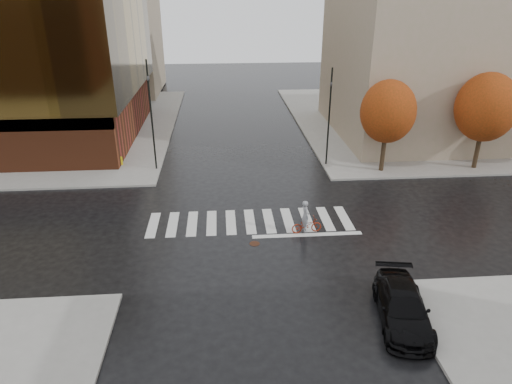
# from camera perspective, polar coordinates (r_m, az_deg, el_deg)

# --- Properties ---
(ground) EXTENTS (120.00, 120.00, 0.00)m
(ground) POSITION_cam_1_polar(r_m,az_deg,el_deg) (25.77, -0.68, -4.22)
(ground) COLOR black
(ground) RESTS_ON ground
(sidewalk_nw) EXTENTS (30.00, 30.00, 0.15)m
(sidewalk_nw) POSITION_cam_1_polar(r_m,az_deg,el_deg) (49.31, -27.89, 7.11)
(sidewalk_nw) COLOR gray
(sidewalk_nw) RESTS_ON ground
(sidewalk_ne) EXTENTS (30.00, 30.00, 0.15)m
(sidewalk_ne) POSITION_cam_1_polar(r_m,az_deg,el_deg) (50.56, 22.30, 8.49)
(sidewalk_ne) COLOR gray
(sidewalk_ne) RESTS_ON ground
(crosswalk) EXTENTS (12.00, 3.00, 0.01)m
(crosswalk) POSITION_cam_1_polar(r_m,az_deg,el_deg) (26.21, -0.76, -3.69)
(crosswalk) COLOR silver
(crosswalk) RESTS_ON ground
(building_ne_tan) EXTENTS (16.00, 16.00, 18.00)m
(building_ne_tan) POSITION_cam_1_polar(r_m,az_deg,el_deg) (43.81, 21.62, 18.58)
(building_ne_tan) COLOR gray
(building_ne_tan) RESTS_ON sidewalk_ne
(building_nw_far) EXTENTS (14.00, 12.00, 20.00)m
(building_nw_far) POSITION_cam_1_polar(r_m,az_deg,el_deg) (61.39, -19.54, 21.01)
(building_nw_far) COLOR gray
(building_nw_far) RESTS_ON sidewalk_nw
(tree_ne_a) EXTENTS (3.80, 3.80, 6.50)m
(tree_ne_a) POSITION_cam_1_polar(r_m,az_deg,el_deg) (33.07, 16.17, 9.62)
(tree_ne_a) COLOR black
(tree_ne_a) RESTS_ON sidewalk_ne
(tree_ne_b) EXTENTS (4.20, 4.20, 6.89)m
(tree_ne_b) POSITION_cam_1_polar(r_m,az_deg,el_deg) (36.06, 26.83, 9.41)
(tree_ne_b) COLOR black
(tree_ne_b) RESTS_ON sidewalk_ne
(sedan) EXTENTS (2.60, 4.86, 1.34)m
(sedan) POSITION_cam_1_polar(r_m,az_deg,el_deg) (19.61, 17.84, -13.47)
(sedan) COLOR black
(sedan) RESTS_ON ground
(cyclist) EXTENTS (1.73, 0.78, 1.90)m
(cyclist) POSITION_cam_1_polar(r_m,az_deg,el_deg) (24.94, 6.28, -3.72)
(cyclist) COLOR maroon
(cyclist) RESTS_ON ground
(traffic_light_nw) EXTENTS (0.22, 0.19, 7.76)m
(traffic_light_nw) POSITION_cam_1_polar(r_m,az_deg,el_deg) (32.88, -13.03, 10.17)
(traffic_light_nw) COLOR black
(traffic_light_nw) RESTS_ON sidewalk_nw
(traffic_light_ne) EXTENTS (0.17, 0.19, 7.07)m
(traffic_light_ne) POSITION_cam_1_polar(r_m,az_deg,el_deg) (33.55, 9.17, 9.92)
(traffic_light_ne) COLOR black
(traffic_light_ne) RESTS_ON sidewalk_ne
(fire_hydrant) EXTENTS (0.23, 0.23, 0.65)m
(fire_hydrant) POSITION_cam_1_polar(r_m,az_deg,el_deg) (35.48, -16.51, 3.84)
(fire_hydrant) COLOR gold
(fire_hydrant) RESTS_ON sidewalk_nw
(manhole) EXTENTS (0.69, 0.69, 0.01)m
(manhole) POSITION_cam_1_polar(r_m,az_deg,el_deg) (24.04, -0.18, -6.47)
(manhole) COLOR #412417
(manhole) RESTS_ON ground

